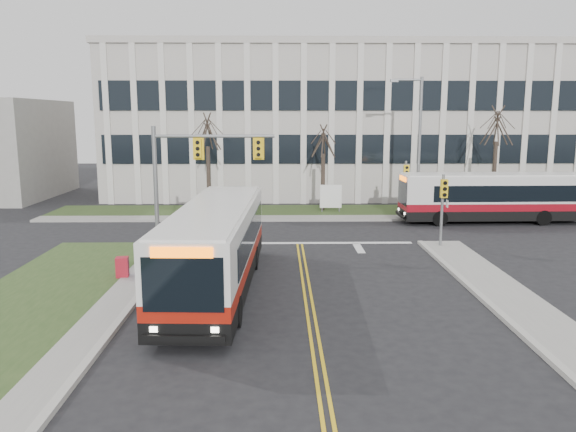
% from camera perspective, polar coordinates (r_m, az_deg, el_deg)
% --- Properties ---
extents(ground, '(120.00, 120.00, 0.00)m').
position_cam_1_polar(ground, '(22.04, 1.94, -7.53)').
color(ground, black).
rests_on(ground, ground).
extents(sidewalk_west, '(1.20, 26.00, 0.14)m').
position_cam_1_polar(sidewalk_west, '(18.29, -20.20, -11.73)').
color(sidewalk_west, '#9E9B93').
rests_on(sidewalk_west, ground).
extents(sidewalk_east, '(2.00, 26.00, 0.14)m').
position_cam_1_polar(sidewalk_east, '(19.30, 26.04, -10.99)').
color(sidewalk_east, '#9E9B93').
rests_on(sidewalk_east, ground).
extents(sidewalk_cross, '(44.00, 1.60, 0.14)m').
position_cam_1_polar(sidewalk_cross, '(37.28, 8.49, -0.22)').
color(sidewalk_cross, '#9E9B93').
rests_on(sidewalk_cross, ground).
extents(building_lawn, '(44.00, 5.00, 0.12)m').
position_cam_1_polar(building_lawn, '(40.00, 7.85, 0.49)').
color(building_lawn, '#2E451D').
rests_on(building_lawn, ground).
extents(office_building, '(40.00, 16.00, 12.00)m').
position_cam_1_polar(office_building, '(51.35, 5.98, 9.30)').
color(office_building, '#B4AEA6').
rests_on(office_building, ground).
extents(mast_arm_signal, '(6.11, 0.38, 6.20)m').
position_cam_1_polar(mast_arm_signal, '(28.61, -10.08, 5.10)').
color(mast_arm_signal, slate).
rests_on(mast_arm_signal, ground).
extents(signal_pole_near, '(0.34, 0.39, 3.80)m').
position_cam_1_polar(signal_pole_near, '(29.38, 15.47, 1.57)').
color(signal_pole_near, slate).
rests_on(signal_pole_near, ground).
extents(signal_pole_far, '(0.34, 0.39, 3.80)m').
position_cam_1_polar(signal_pole_far, '(37.54, 11.86, 3.50)').
color(signal_pole_far, slate).
rests_on(signal_pole_far, ground).
extents(streetlight, '(2.15, 0.25, 9.20)m').
position_cam_1_polar(streetlight, '(38.31, 12.97, 7.63)').
color(streetlight, slate).
rests_on(streetlight, ground).
extents(directory_sign, '(1.50, 0.12, 2.00)m').
position_cam_1_polar(directory_sign, '(39.04, 4.36, 1.97)').
color(directory_sign, slate).
rests_on(directory_sign, ground).
extents(tree_left, '(1.80, 1.80, 7.70)m').
position_cam_1_polar(tree_left, '(39.31, -8.18, 8.31)').
color(tree_left, '#42352B').
rests_on(tree_left, ground).
extents(tree_mid, '(1.80, 1.80, 6.82)m').
position_cam_1_polar(tree_mid, '(39.34, 3.61, 7.47)').
color(tree_mid, '#42352B').
rests_on(tree_mid, ground).
extents(tree_right, '(1.80, 1.80, 8.25)m').
position_cam_1_polar(tree_right, '(41.80, 20.47, 8.42)').
color(tree_right, '#42352B').
rests_on(tree_right, ground).
extents(bus_main, '(3.11, 12.29, 3.25)m').
position_cam_1_polar(bus_main, '(21.78, -7.31, -3.39)').
color(bus_main, silver).
rests_on(bus_main, ground).
extents(bus_cross, '(11.48, 2.68, 3.05)m').
position_cam_1_polar(bus_cross, '(37.84, 20.00, 1.67)').
color(bus_cross, silver).
rests_on(bus_cross, ground).
extents(newspaper_box_blue, '(0.55, 0.51, 0.95)m').
position_cam_1_polar(newspaper_box_blue, '(24.38, -14.52, -4.96)').
color(newspaper_box_blue, navy).
rests_on(newspaper_box_blue, ground).
extents(newspaper_box_red, '(0.56, 0.52, 0.95)m').
position_cam_1_polar(newspaper_box_red, '(24.26, -16.48, -5.13)').
color(newspaper_box_red, maroon).
rests_on(newspaper_box_red, ground).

